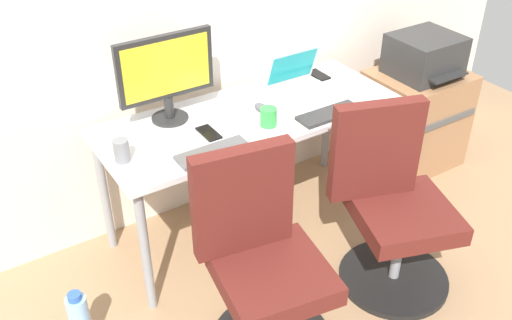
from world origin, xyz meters
TOP-DOWN VIEW (x-y plane):
  - ground_plane at (0.00, 0.00)m, footprint 5.28×5.28m
  - desk at (0.00, 0.00)m, footprint 1.54×0.61m
  - office_chair_left at (-0.38, -0.69)m, footprint 0.54×0.54m
  - office_chair_right at (0.35, -0.69)m, footprint 0.56×0.56m
  - side_cabinet at (1.22, 0.01)m, footprint 0.56×0.48m
  - printer at (1.22, 0.01)m, footprint 0.38×0.40m
  - desktop_monitor at (-0.36, 0.17)m, footprint 0.48×0.18m
  - open_laptop at (0.35, 0.05)m, footprint 0.31×0.29m
  - keyboard_by_monitor at (-0.34, -0.23)m, footprint 0.34×0.12m
  - keyboard_by_laptop at (0.32, -0.23)m, footprint 0.34×0.12m
  - mouse_by_monitor at (-0.69, 0.04)m, footprint 0.06×0.10m
  - mouse_by_laptop at (0.06, 0.00)m, footprint 0.06×0.10m
  - coffee_mug at (0.01, -0.14)m, footprint 0.08×0.08m
  - pen_cup at (-0.70, -0.06)m, footprint 0.07×0.07m
  - phone_near_monitor at (-0.27, -0.06)m, footprint 0.07×0.14m
  - phone_near_laptop at (0.56, 0.17)m, footprint 0.07×0.14m

SIDE VIEW (x-z plane):
  - ground_plane at x=0.00m, z-range 0.00..0.00m
  - side_cabinet at x=1.22m, z-range 0.00..0.62m
  - office_chair_left at x=-0.38m, z-range -0.05..0.89m
  - office_chair_right at x=0.35m, z-range -0.05..0.89m
  - desk at x=0.00m, z-range 0.28..1.00m
  - phone_near_monitor at x=-0.27m, z-range 0.71..0.72m
  - phone_near_laptop at x=0.56m, z-range 0.71..0.72m
  - keyboard_by_monitor at x=-0.34m, z-range 0.71..0.73m
  - keyboard_by_laptop at x=0.32m, z-range 0.71..0.73m
  - mouse_by_monitor at x=-0.69m, z-range 0.71..0.74m
  - mouse_by_laptop at x=0.06m, z-range 0.71..0.74m
  - printer at x=1.22m, z-range 0.62..0.86m
  - coffee_mug at x=0.01m, z-range 0.71..0.80m
  - pen_cup at x=-0.70m, z-range 0.71..0.82m
  - open_laptop at x=0.35m, z-range 0.66..0.87m
  - desktop_monitor at x=-0.36m, z-range 0.75..1.18m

